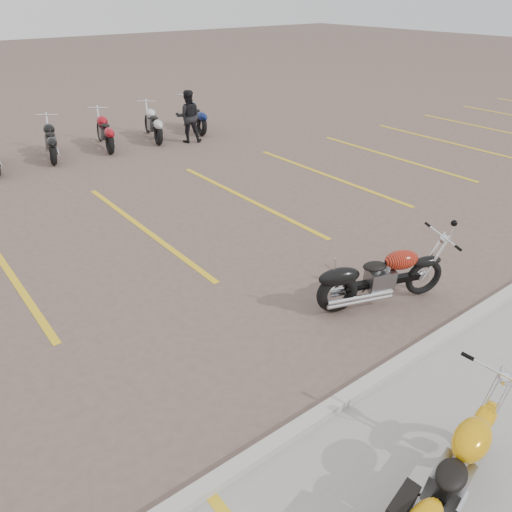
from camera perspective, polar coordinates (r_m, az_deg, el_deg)
The scene contains 6 objects.
ground at distance 7.66m, azimuth 0.77°, elevation -7.00°, with size 100.00×100.00×0.00m, color brown.
curb at distance 6.53m, azimuth 12.10°, elevation -14.47°, with size 60.00×0.18×0.12m, color #ADAAA3.
parking_stripes at distance 10.66m, azimuth -12.74°, elevation 3.08°, with size 38.00×5.50×0.01m, color gold, non-canonical shape.
yellow_cruiser at distance 5.29m, azimuth 20.58°, elevation -22.93°, with size 2.20×0.60×0.91m.
flame_cruiser at distance 7.97m, azimuth 13.81°, elevation -2.56°, with size 2.10×0.88×0.90m.
person_b at distance 16.58m, azimuth -7.76°, elevation 15.53°, with size 0.79×0.62×1.63m, color black.
Camera 1 is at (-3.91, -4.88, 4.44)m, focal length 35.00 mm.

